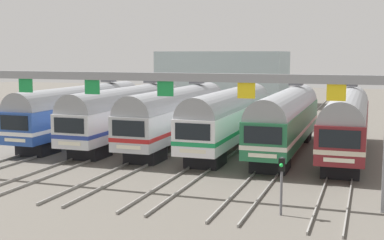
{
  "coord_description": "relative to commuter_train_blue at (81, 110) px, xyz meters",
  "views": [
    {
      "loc": [
        12.47,
        -39.36,
        7.46
      ],
      "look_at": [
        -1.55,
        1.86,
        1.98
      ],
      "focal_mm": 49.21,
      "sensor_mm": 36.0,
      "label": 1
    }
  ],
  "objects": [
    {
      "name": "track_bed",
      "position": [
        10.94,
        17.0,
        -2.61
      ],
      "size": [
        23.38,
        70.0,
        0.15
      ],
      "color": "gray",
      "rests_on": "ground"
    },
    {
      "name": "commuter_train_white",
      "position": [
        13.13,
        -0.0,
        -0.0
      ],
      "size": [
        2.88,
        18.06,
        4.77
      ],
      "color": "white",
      "rests_on": "ground"
    },
    {
      "name": "catenary_gantry",
      "position": [
        10.94,
        -13.5,
        2.69
      ],
      "size": [
        27.12,
        0.44,
        6.97
      ],
      "color": "gray",
      "rests_on": "ground"
    },
    {
      "name": "commuter_train_maroon",
      "position": [
        21.88,
        0.0,
        0.0
      ],
      "size": [
        2.88,
        18.06,
        5.05
      ],
      "color": "maroon",
      "rests_on": "ground"
    },
    {
      "name": "ground_plane",
      "position": [
        10.94,
        0.0,
        -2.69
      ],
      "size": [
        160.0,
        160.0,
        0.0
      ],
      "primitive_type": "plane",
      "color": "#5B564F"
    },
    {
      "name": "yard_signal_mast",
      "position": [
        19.69,
        -15.58,
        -0.76
      ],
      "size": [
        0.28,
        0.35,
        2.75
      ],
      "color": "#59595E",
      "rests_on": "ground"
    },
    {
      "name": "commuter_train_green",
      "position": [
        17.5,
        0.0,
        0.0
      ],
      "size": [
        2.88,
        18.06,
        5.05
      ],
      "color": "#236B42",
      "rests_on": "ground"
    },
    {
      "name": "commuter_train_blue",
      "position": [
        0.0,
        0.0,
        0.0
      ],
      "size": [
        2.88,
        18.06,
        5.05
      ],
      "color": "#284C9E",
      "rests_on": "ground"
    },
    {
      "name": "commuter_train_silver",
      "position": [
        4.38,
        0.0,
        0.0
      ],
      "size": [
        2.88,
        18.06,
        5.05
      ],
      "color": "silver",
      "rests_on": "ground"
    },
    {
      "name": "maintenance_building",
      "position": [
        2.23,
        37.63,
        1.22
      ],
      "size": [
        18.57,
        10.0,
        7.82
      ],
      "primitive_type": "cube",
      "color": "#9EB2B7",
      "rests_on": "ground"
    },
    {
      "name": "commuter_train_stainless",
      "position": [
        8.75,
        0.0,
        0.0
      ],
      "size": [
        2.88,
        18.06,
        5.05
      ],
      "color": "#B2B5BA",
      "rests_on": "ground"
    }
  ]
}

